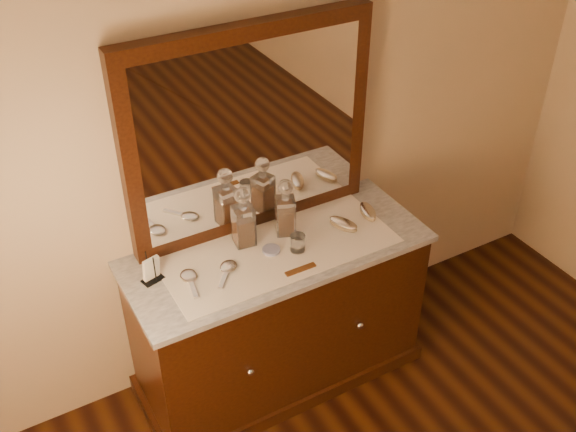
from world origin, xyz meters
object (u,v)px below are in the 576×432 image
(dresser_cabinet, at_px, (278,317))
(comb, at_px, (301,269))
(brush_near, at_px, (343,224))
(hand_mirror_outer, at_px, (190,278))
(mirror_frame, at_px, (250,132))
(decanter_right, at_px, (285,213))
(hand_mirror_inner, at_px, (228,269))
(napkin_rack, at_px, (151,270))
(pin_dish, at_px, (271,250))
(decanter_left, at_px, (243,222))
(brush_far, at_px, (368,212))

(dresser_cabinet, relative_size, comb, 9.37)
(brush_near, height_order, hand_mirror_outer, brush_near)
(hand_mirror_outer, bearing_deg, mirror_frame, 29.53)
(decanter_right, relative_size, hand_mirror_outer, 1.44)
(decanter_right, bearing_deg, comb, -105.82)
(comb, distance_m, hand_mirror_inner, 0.33)
(mirror_frame, distance_m, decanter_right, 0.42)
(dresser_cabinet, xyz_separation_m, mirror_frame, (0.00, 0.25, 0.94))
(comb, distance_m, hand_mirror_outer, 0.49)
(napkin_rack, relative_size, brush_near, 0.85)
(pin_dish, xyz_separation_m, decanter_right, (0.13, 0.10, 0.11))
(napkin_rack, xyz_separation_m, decanter_left, (0.47, 0.04, 0.07))
(napkin_rack, relative_size, brush_far, 0.89)
(dresser_cabinet, xyz_separation_m, decanter_right, (0.09, 0.09, 0.56))
(dresser_cabinet, xyz_separation_m, hand_mirror_outer, (-0.44, -0.01, 0.45))
(decanter_right, bearing_deg, napkin_rack, -178.61)
(dresser_cabinet, height_order, decanter_right, decanter_right)
(decanter_left, bearing_deg, napkin_rack, -175.31)
(hand_mirror_inner, bearing_deg, brush_far, 3.00)
(dresser_cabinet, distance_m, brush_far, 0.70)
(hand_mirror_outer, bearing_deg, brush_near, -0.85)
(decanter_left, xyz_separation_m, brush_far, (0.63, -0.10, -0.10))
(decanter_left, height_order, brush_near, decanter_left)
(pin_dish, distance_m, brush_far, 0.55)
(napkin_rack, height_order, brush_far, napkin_rack)
(brush_near, bearing_deg, hand_mirror_inner, -178.85)
(decanter_left, relative_size, brush_far, 1.91)
(mirror_frame, bearing_deg, napkin_rack, -163.77)
(mirror_frame, distance_m, hand_mirror_outer, 0.71)
(napkin_rack, relative_size, hand_mirror_inner, 0.79)
(hand_mirror_inner, bearing_deg, napkin_rack, 161.35)
(decanter_right, height_order, hand_mirror_inner, decanter_right)
(mirror_frame, height_order, comb, mirror_frame)
(decanter_left, distance_m, hand_mirror_outer, 0.37)
(decanter_right, height_order, brush_far, decanter_right)
(hand_mirror_outer, bearing_deg, pin_dish, -0.19)
(pin_dish, height_order, decanter_right, decanter_right)
(dresser_cabinet, xyz_separation_m, brush_far, (0.52, 0.01, 0.46))
(pin_dish, relative_size, napkin_rack, 0.59)
(decanter_left, distance_m, brush_near, 0.50)
(hand_mirror_inner, bearing_deg, mirror_frame, 45.50)
(brush_near, height_order, hand_mirror_inner, brush_near)
(dresser_cabinet, height_order, mirror_frame, mirror_frame)
(decanter_right, xyz_separation_m, brush_far, (0.42, -0.08, -0.09))
(comb, relative_size, brush_near, 0.89)
(decanter_right, xyz_separation_m, brush_near, (0.26, -0.11, -0.09))
(pin_dish, height_order, comb, pin_dish)
(brush_far, height_order, hand_mirror_inner, brush_far)
(hand_mirror_outer, bearing_deg, hand_mirror_inner, -8.03)
(dresser_cabinet, relative_size, napkin_rack, 9.84)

